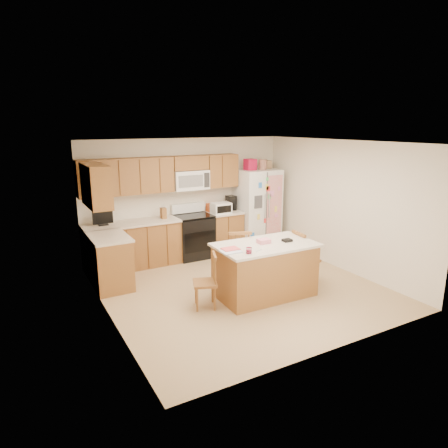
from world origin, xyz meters
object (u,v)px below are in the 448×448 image
stove (193,235)px  refrigerator (257,208)px  windsor_chair_left (206,282)px  windsor_chair_back (238,258)px  windsor_chair_right (304,259)px  island (265,269)px

stove → refrigerator: size_ratio=0.55×
refrigerator → windsor_chair_left: 3.34m
windsor_chair_back → windsor_chair_right: 1.18m
stove → windsor_chair_back: 1.72m
windsor_chair_left → windsor_chair_back: bearing=32.5°
refrigerator → windsor_chair_left: size_ratio=2.36×
windsor_chair_back → windsor_chair_left: bearing=-147.5°
windsor_chair_back → windsor_chair_right: bearing=-28.3°
refrigerator → windsor_chair_back: 2.27m
stove → island: (0.20, -2.38, -0.02)m
refrigerator → windsor_chair_left: (-2.42, -2.25, -0.51)m
windsor_chair_left → refrigerator: bearing=42.9°
refrigerator → island: 2.74m
island → windsor_chair_back: windsor_chair_back is taller
windsor_chair_left → windsor_chair_right: bearing=1.2°
island → windsor_chair_left: (-1.05, 0.07, -0.04)m
refrigerator → windsor_chair_right: bearing=-101.4°
stove → windsor_chair_left: size_ratio=1.31×
stove → windsor_chair_right: 2.54m
stove → windsor_chair_left: bearing=-110.1°
stove → windsor_chair_left: stove is taller
refrigerator → windsor_chair_right: (-0.45, -2.21, -0.47)m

